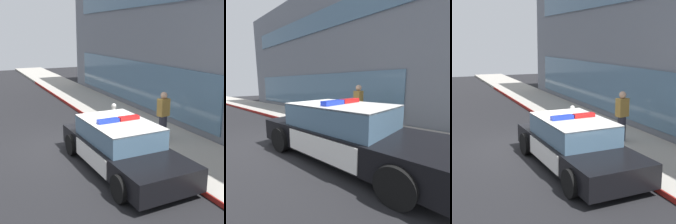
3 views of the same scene
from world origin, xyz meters
TOP-DOWN VIEW (x-y plane):
  - ground at (0.00, 0.00)m, footprint 48.00×48.00m
  - sidewalk at (0.00, 3.15)m, footprint 48.00×2.68m
  - curb_red_paint at (0.00, 1.80)m, footprint 28.80×0.04m
  - police_cruiser at (2.28, 0.72)m, footprint 5.04×2.20m
  - fire_hydrant at (-2.01, 2.57)m, footprint 0.34×0.39m
  - pedestrian_on_sidewalk at (1.02, 3.05)m, footprint 0.33×0.44m

SIDE VIEW (x-z plane):
  - ground at x=0.00m, z-range 0.00..0.00m
  - sidewalk at x=0.00m, z-range 0.00..0.15m
  - curb_red_paint at x=0.00m, z-range 0.01..0.14m
  - fire_hydrant at x=-2.01m, z-range 0.14..0.86m
  - police_cruiser at x=2.28m, z-range -0.07..1.43m
  - pedestrian_on_sidewalk at x=1.02m, z-range 0.16..1.87m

